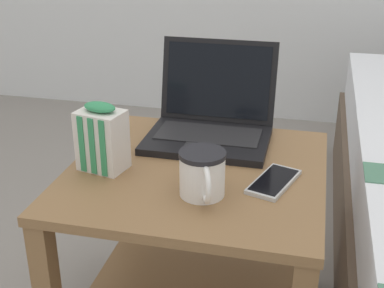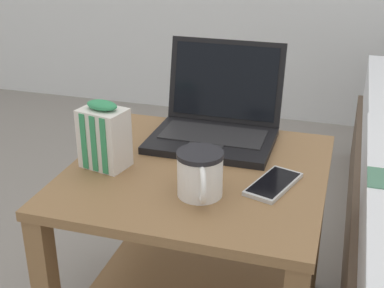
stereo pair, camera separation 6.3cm
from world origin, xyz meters
name	(u,v)px [view 1 (the left image)]	position (x,y,z in m)	size (l,w,h in m)	color
bedside_table	(196,231)	(0.00, 0.00, 0.31)	(0.58, 0.57, 0.48)	olive
laptop	(211,120)	(-0.01, 0.19, 0.52)	(0.31, 0.28, 0.23)	black
mug_front_left	(202,172)	(0.04, -0.11, 0.53)	(0.10, 0.13, 0.10)	white
snack_bag	(102,138)	(-0.21, -0.05, 0.55)	(0.11, 0.09, 0.16)	silver
cell_phone	(274,182)	(0.18, -0.03, 0.48)	(0.11, 0.16, 0.01)	#B7BABC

